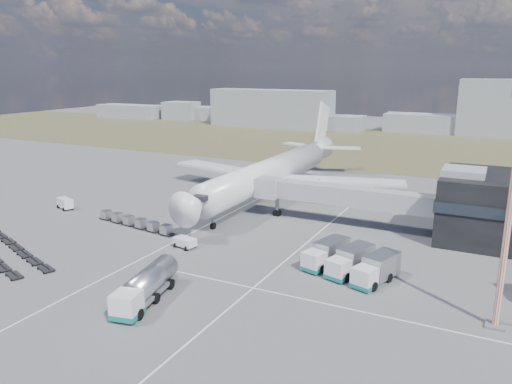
% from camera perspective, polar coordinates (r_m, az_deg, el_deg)
% --- Properties ---
extents(ground, '(420.00, 420.00, 0.00)m').
position_cam_1_polar(ground, '(74.71, -8.54, -6.14)').
color(ground, '#565659').
rests_on(ground, ground).
extents(grass_strip, '(420.00, 90.00, 0.01)m').
position_cam_1_polar(grass_strip, '(173.78, 12.85, 5.27)').
color(grass_strip, brown).
rests_on(grass_strip, ground).
extents(lane_markings, '(47.12, 110.00, 0.01)m').
position_cam_1_polar(lane_markings, '(72.28, -0.76, -6.68)').
color(lane_markings, silver).
rests_on(lane_markings, ground).
extents(jet_bridge, '(30.30, 3.80, 7.05)m').
position_cam_1_polar(jet_bridge, '(83.88, 8.48, -0.27)').
color(jet_bridge, '#939399').
rests_on(jet_bridge, ground).
extents(airliner, '(51.59, 64.53, 17.62)m').
position_cam_1_polar(airliner, '(100.35, 2.03, 2.39)').
color(airliner, white).
rests_on(airliner, ground).
extents(skyline, '(293.53, 26.57, 21.28)m').
position_cam_1_polar(skyline, '(206.54, 21.35, 8.19)').
color(skyline, gray).
rests_on(skyline, ground).
extents(fuel_tanker, '(5.07, 11.68, 3.67)m').
position_cam_1_polar(fuel_tanker, '(58.07, -12.48, -10.46)').
color(fuel_tanker, white).
rests_on(fuel_tanker, ground).
extents(pushback_tug, '(3.59, 2.48, 1.48)m').
position_cam_1_polar(pushback_tug, '(73.84, -8.13, -5.76)').
color(pushback_tug, white).
rests_on(pushback_tug, ground).
extents(utility_van, '(4.08, 2.89, 2.03)m').
position_cam_1_polar(utility_van, '(99.02, -20.98, -1.26)').
color(utility_van, white).
rests_on(utility_van, ground).
extents(catering_truck, '(2.95, 5.83, 2.57)m').
position_cam_1_polar(catering_truck, '(102.77, 10.07, 0.18)').
color(catering_truck, white).
rests_on(catering_truck, ground).
extents(service_trucks_near, '(11.97, 10.33, 3.09)m').
position_cam_1_polar(service_trucks_near, '(65.06, 10.71, -7.77)').
color(service_trucks_near, white).
rests_on(service_trucks_near, ground).
extents(uld_row, '(16.64, 3.79, 1.51)m').
position_cam_1_polar(uld_row, '(84.49, -13.69, -3.34)').
color(uld_row, black).
rests_on(uld_row, ground).
extents(floodlight_mast, '(2.29, 1.86, 24.06)m').
position_cam_1_polar(floodlight_mast, '(53.66, 26.99, -2.15)').
color(floodlight_mast, '#C1441E').
rests_on(floodlight_mast, ground).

